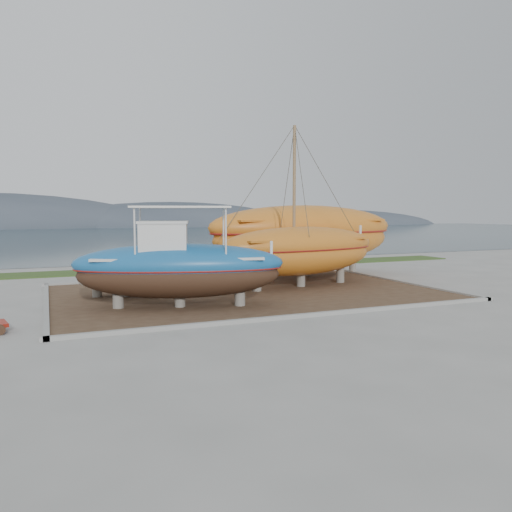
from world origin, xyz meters
name	(u,v)px	position (x,y,z in m)	size (l,w,h in m)	color
ground	(284,307)	(0.00, 0.00, 0.00)	(140.00, 140.00, 0.00)	gray
dirt_patch	(248,292)	(0.00, 4.00, 0.03)	(18.00, 12.00, 0.06)	#422D1E
curb_frame	(248,292)	(0.00, 4.00, 0.07)	(18.60, 12.60, 0.15)	gray
grass_strip	(187,268)	(0.00, 15.50, 0.04)	(44.00, 3.00, 0.08)	#284219
sea	(104,236)	(0.00, 70.00, 0.00)	(260.00, 100.00, 0.04)	#1C3038
mountain_ridge	(83,227)	(0.00, 125.00, 0.00)	(200.00, 36.00, 20.00)	#333D49
blue_caique	(179,257)	(-4.02, 1.51, 2.13)	(8.59, 2.68, 4.13)	#185C99
white_dinghy	(125,282)	(-5.70, 5.00, 0.73)	(4.44, 1.66, 1.33)	silver
orange_sailboat	(302,207)	(3.24, 4.62, 4.19)	(9.58, 2.82, 8.26)	#BF6A1D
orange_bare_hull	(305,242)	(5.58, 8.54, 2.15)	(12.77, 3.83, 4.18)	#BF6A1D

